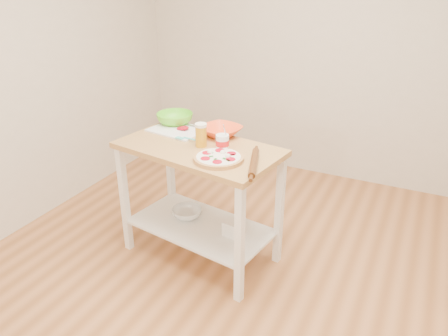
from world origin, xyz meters
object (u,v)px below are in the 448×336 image
object	(u,v)px
knife	(183,124)
green_bowl	(175,119)
pizza	(219,158)
shelf_bin	(232,228)
rolling_pin	(254,163)
yogurt_tub	(222,142)
prep_island	(199,179)
spatula	(185,138)
beer_pint	(201,135)
orange_bowl	(221,131)
shelf_glass_bowl	(187,213)
cutting_board	(178,130)

from	to	relation	value
knife	green_bowl	distance (m)	0.09
pizza	shelf_bin	size ratio (longest dim) A/B	2.95
pizza	green_bowl	xyz separation A→B (m)	(-0.62, 0.47, 0.03)
rolling_pin	shelf_bin	distance (m)	0.65
yogurt_tub	shelf_bin	world-z (taller)	yogurt_tub
pizza	prep_island	bearing A→B (deg)	147.28
green_bowl	shelf_bin	distance (m)	0.97
spatula	beer_pint	bearing A→B (deg)	-8.40
green_bowl	yogurt_tub	size ratio (longest dim) A/B	1.45
beer_pint	shelf_bin	size ratio (longest dim) A/B	1.48
orange_bowl	pizza	bearing A→B (deg)	-65.37
prep_island	green_bowl	distance (m)	0.59
knife	green_bowl	xyz separation A→B (m)	(-0.08, 0.02, 0.03)
orange_bowl	shelf_glass_bowl	bearing A→B (deg)	-134.61
spatula	green_bowl	xyz separation A→B (m)	(-0.25, 0.27, 0.03)
rolling_pin	shelf_glass_bowl	size ratio (longest dim) A/B	1.67
yogurt_tub	shelf_bin	distance (m)	0.65
pizza	beer_pint	xyz separation A→B (m)	(-0.21, 0.16, 0.07)
spatula	shelf_glass_bowl	distance (m)	0.62
prep_island	green_bowl	size ratio (longest dim) A/B	4.28
orange_bowl	rolling_pin	bearing A→B (deg)	-42.76
prep_island	rolling_pin	size ratio (longest dim) A/B	3.13
pizza	orange_bowl	distance (m)	0.44
yogurt_tub	shelf_bin	bearing A→B (deg)	-14.14
knife	shelf_glass_bowl	bearing A→B (deg)	-52.82
green_bowl	shelf_glass_bowl	size ratio (longest dim) A/B	1.22
knife	shelf_glass_bowl	xyz separation A→B (m)	(0.16, -0.25, -0.62)
pizza	shelf_glass_bowl	size ratio (longest dim) A/B	1.41
green_bowl	beer_pint	size ratio (longest dim) A/B	1.72
prep_island	shelf_glass_bowl	distance (m)	0.39
beer_pint	green_bowl	bearing A→B (deg)	142.37
cutting_board	beer_pint	xyz separation A→B (m)	(0.31, -0.20, 0.07)
shelf_bin	prep_island	bearing A→B (deg)	177.66
cutting_board	spatula	xyz separation A→B (m)	(0.15, -0.15, 0.01)
pizza	yogurt_tub	bearing A→B (deg)	107.92
green_bowl	rolling_pin	bearing A→B (deg)	-28.22
orange_bowl	green_bowl	xyz separation A→B (m)	(-0.44, 0.07, 0.01)
cutting_board	green_bowl	xyz separation A→B (m)	(-0.10, 0.12, 0.04)
pizza	orange_bowl	xyz separation A→B (m)	(-0.18, 0.40, 0.02)
knife	shelf_glass_bowl	size ratio (longest dim) A/B	1.18
spatula	beer_pint	distance (m)	0.17
green_bowl	beer_pint	distance (m)	0.52
pizza	shelf_glass_bowl	bearing A→B (deg)	151.79
orange_bowl	shelf_bin	distance (m)	0.71
cutting_board	rolling_pin	world-z (taller)	rolling_pin
green_bowl	rolling_pin	xyz separation A→B (m)	(0.86, -0.46, -0.02)
pizza	spatula	size ratio (longest dim) A/B	2.10
shelf_glass_bowl	shelf_bin	distance (m)	0.43
spatula	shelf_bin	size ratio (longest dim) A/B	1.40
pizza	knife	size ratio (longest dim) A/B	1.20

